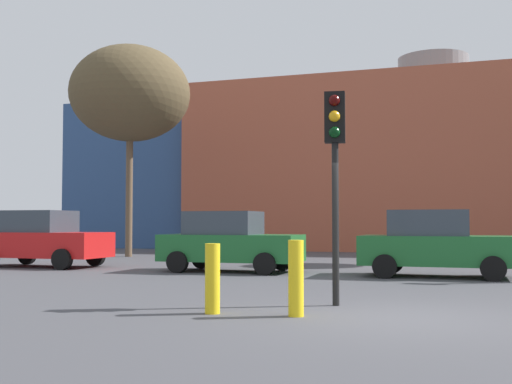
# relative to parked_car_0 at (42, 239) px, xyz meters

# --- Properties ---
(ground_plane) EXTENTS (200.00, 200.00, 0.00)m
(ground_plane) POSITION_rel_parked_car_0_xyz_m (12.23, -7.78, -0.92)
(ground_plane) COLOR #47474C
(building_backdrop) EXTENTS (41.61, 13.40, 10.99)m
(building_backdrop) POSITION_rel_parked_car_0_xyz_m (11.59, 20.15, 3.52)
(building_backdrop) COLOR #B2563D
(building_backdrop) RESTS_ON ground_plane
(parked_car_0) EXTENTS (4.26, 2.09, 1.84)m
(parked_car_0) POSITION_rel_parked_car_0_xyz_m (0.00, 0.00, 0.00)
(parked_car_0) COLOR red
(parked_car_0) RESTS_ON ground_plane
(parked_car_1) EXTENTS (4.11, 2.02, 1.78)m
(parked_car_1) POSITION_rel_parked_car_0_xyz_m (6.57, 0.00, -0.03)
(parked_car_1) COLOR #1E662D
(parked_car_1) RESTS_ON ground_plane
(parked_car_2) EXTENTS (4.12, 2.02, 1.79)m
(parked_car_2) POSITION_rel_parked_car_0_xyz_m (12.48, 0.00, -0.03)
(parked_car_2) COLOR #1E662D
(parked_car_2) RESTS_ON ground_plane
(traffic_light_island) EXTENTS (0.39, 0.38, 3.76)m
(traffic_light_island) POSITION_rel_parked_car_0_xyz_m (11.06, -6.67, 1.85)
(traffic_light_island) COLOR black
(traffic_light_island) RESTS_ON ground_plane
(bare_tree_2) EXTENTS (5.16, 5.16, 9.08)m
(bare_tree_2) POSITION_rel_parked_car_0_xyz_m (-0.44, 6.45, 6.08)
(bare_tree_2) COLOR brown
(bare_tree_2) RESTS_ON ground_plane
(bollard_yellow_0) EXTENTS (0.24, 0.24, 1.12)m
(bollard_yellow_0) POSITION_rel_parked_car_0_xyz_m (9.38, -8.24, -0.36)
(bollard_yellow_0) COLOR yellow
(bollard_yellow_0) RESTS_ON ground_plane
(bollard_yellow_1) EXTENTS (0.24, 0.24, 1.18)m
(bollard_yellow_1) POSITION_rel_parked_car_0_xyz_m (10.72, -8.12, -0.33)
(bollard_yellow_1) COLOR yellow
(bollard_yellow_1) RESTS_ON ground_plane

